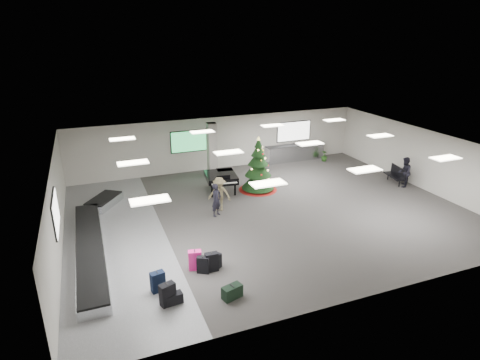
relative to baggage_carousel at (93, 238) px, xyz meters
name	(u,v)px	position (x,y,z in m)	size (l,w,h in m)	color
ground	(269,212)	(7.84, 0.08, -0.21)	(18.00, 18.00, 0.00)	#363331
room_envelope	(257,162)	(7.46, 0.75, 2.12)	(18.02, 14.02, 3.21)	beige
baggage_carousel	(93,238)	(0.00, 0.00, 0.00)	(2.28, 9.71, 0.43)	silver
service_counter	(295,152)	(12.84, 6.73, 0.33)	(4.05, 0.65, 1.08)	silver
suitcase_0	(168,294)	(2.00, -4.98, 0.16)	(0.54, 0.41, 0.77)	black
suitcase_1	(212,262)	(3.83, -3.68, 0.14)	(0.47, 0.26, 0.73)	black
pink_suitcase	(195,260)	(3.31, -3.35, 0.15)	(0.51, 0.35, 0.75)	#EC1E82
suitcase_3	(217,261)	(4.05, -3.59, 0.06)	(0.42, 0.37, 0.57)	black
navy_suitcase	(158,282)	(1.84, -4.17, 0.14)	(0.50, 0.35, 0.72)	black
green_duffel	(232,292)	(3.97, -5.38, 0.00)	(0.71, 0.49, 0.45)	black
suitcase_7	(203,265)	(3.52, -3.67, 0.10)	(0.49, 0.42, 0.65)	black
black_duffel	(174,298)	(2.18, -4.98, -0.04)	(0.56, 0.35, 0.37)	black
christmas_tree	(258,172)	(8.49, 2.88, 0.80)	(2.07, 2.07, 2.95)	maroon
grand_piano	(221,177)	(6.56, 3.31, 0.60)	(1.78, 2.17, 1.14)	black
bench	(396,174)	(16.07, 1.00, 0.32)	(0.80, 1.56, 0.95)	black
traveler_a	(216,200)	(5.42, 0.60, 0.57)	(0.57, 0.37, 1.56)	black
traveler_b	(219,194)	(5.74, 1.14, 0.61)	(1.06, 0.61, 1.64)	olive
traveler_bench	(404,172)	(16.08, 0.41, 0.62)	(0.81, 0.63, 1.66)	black
potted_plant_left	(261,162)	(10.10, 6.07, 0.23)	(0.48, 0.39, 0.88)	#1B4215
potted_plant_right	(324,156)	(14.58, 5.93, 0.14)	(0.40, 0.40, 0.71)	#1B4215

